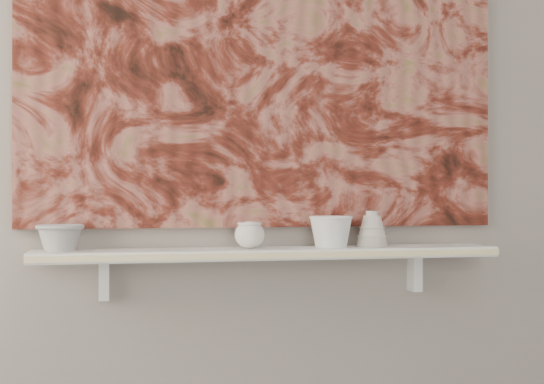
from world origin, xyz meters
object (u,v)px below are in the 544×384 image
object	(u,v)px
cup_cream	(250,235)
bowl_white	(331,231)
bell_vessel	(372,229)
bowl_grey	(60,237)
shelf	(270,253)
painting	(265,51)

from	to	relation	value
cup_cream	bowl_white	world-z (taller)	bowl_white
bell_vessel	bowl_white	size ratio (longest dim) A/B	0.83
bell_vessel	bowl_grey	bearing A→B (deg)	180.00
shelf	bowl_grey	world-z (taller)	bowl_grey
bowl_grey	cup_cream	bearing A→B (deg)	0.00
bowl_grey	bowl_white	bearing A→B (deg)	0.00
bowl_grey	cup_cream	world-z (taller)	cup_cream
bowl_grey	bell_vessel	size ratio (longest dim) A/B	1.23
cup_cream	bell_vessel	size ratio (longest dim) A/B	0.80
bowl_grey	bell_vessel	xyz separation A→B (m)	(0.93, 0.00, 0.02)
bowl_grey	shelf	bearing A→B (deg)	0.00
painting	bowl_grey	size ratio (longest dim) A/B	10.91
bowl_grey	bowl_white	distance (m)	0.80
cup_cream	bell_vessel	world-z (taller)	bell_vessel
shelf	bowl_grey	size ratio (longest dim) A/B	10.18
shelf	bowl_white	xyz separation A→B (m)	(0.19, 0.00, 0.06)
painting	bell_vessel	distance (m)	0.65
bowl_grey	cup_cream	size ratio (longest dim) A/B	1.54
bowl_grey	bowl_white	xyz separation A→B (m)	(0.80, 0.00, 0.01)
shelf	cup_cream	world-z (taller)	cup_cream
painting	bell_vessel	xyz separation A→B (m)	(0.32, -0.08, -0.55)
bowl_grey	painting	bearing A→B (deg)	7.50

